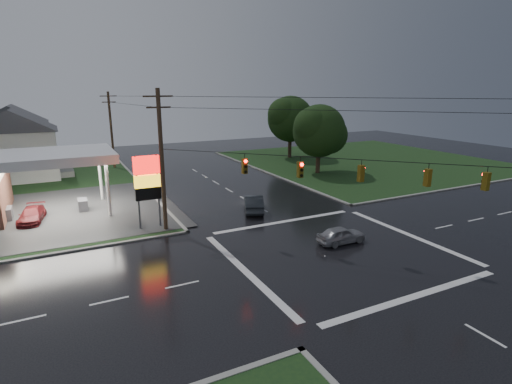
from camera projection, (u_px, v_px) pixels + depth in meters
name	position (u px, v px, depth m)	size (l,w,h in m)	color
ground	(336.00, 251.00, 27.80)	(120.00, 120.00, 0.00)	black
grass_ne	(366.00, 161.00, 61.57)	(36.00, 36.00, 0.08)	black
pylon_sign	(147.00, 180.00, 31.28)	(2.00, 0.35, 6.00)	#59595E
utility_pole_nw	(162.00, 159.00, 30.41)	(2.20, 0.32, 11.00)	#382619
utility_pole_n	(111.00, 129.00, 55.09)	(2.20, 0.32, 10.50)	#382619
traffic_signals	(341.00, 159.00, 26.15)	(26.87, 26.87, 1.47)	black
house_near	(16.00, 143.00, 48.65)	(11.05, 8.48, 8.60)	silver
house_far	(14.00, 134.00, 58.58)	(11.05, 8.48, 8.60)	silver
tree_ne_near	(320.00, 131.00, 51.54)	(7.99, 6.80, 8.98)	black
tree_ne_far	(291.00, 119.00, 63.06)	(8.46, 7.20, 9.80)	black
car_north	(253.00, 203.00, 36.56)	(1.64, 4.70, 1.55)	#202428
car_crossing	(341.00, 235.00, 29.03)	(1.48, 3.68, 1.25)	gray
car_pump	(32.00, 215.00, 33.57)	(1.74, 4.27, 1.24)	#5E1518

